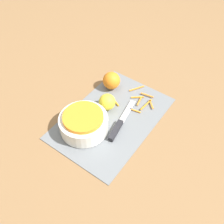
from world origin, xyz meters
TOP-DOWN VIEW (x-y plane):
  - ground_plane at (0.00, 0.00)m, footprint 4.00×4.00m
  - cutting_board at (0.00, 0.00)m, footprint 0.46×0.30m
  - bowl_speckled at (-0.10, 0.05)m, footprint 0.17×0.17m
  - knife at (-0.02, -0.05)m, footprint 0.21×0.06m
  - orange_left at (0.13, 0.10)m, footprint 0.07×0.07m
  - lemon at (0.03, 0.04)m, footprint 0.06×0.06m
  - peel_pile at (0.14, -0.04)m, footprint 0.16×0.15m

SIDE VIEW (x-z plane):
  - ground_plane at x=0.00m, z-range 0.00..0.00m
  - cutting_board at x=0.00m, z-range 0.00..0.01m
  - peel_pile at x=0.14m, z-range 0.01..0.01m
  - knife at x=-0.02m, z-range 0.00..0.02m
  - lemon at x=0.03m, z-range 0.01..0.07m
  - bowl_speckled at x=-0.10m, z-range 0.00..0.08m
  - orange_left at x=0.13m, z-range 0.01..0.08m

